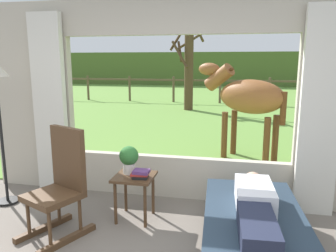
% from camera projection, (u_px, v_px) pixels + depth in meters
% --- Properties ---
extents(back_wall_with_window, '(5.20, 0.12, 2.55)m').
position_uv_depth(back_wall_with_window, '(176.00, 104.00, 4.21)').
color(back_wall_with_window, '#BCB29E').
rests_on(back_wall_with_window, ground_plane).
extents(curtain_panel_left, '(0.44, 0.10, 2.40)m').
position_uv_depth(curtain_panel_left, '(50.00, 105.00, 4.43)').
color(curtain_panel_left, silver).
rests_on(curtain_panel_left, ground_plane).
extents(curtain_panel_right, '(0.44, 0.10, 2.40)m').
position_uv_depth(curtain_panel_right, '(320.00, 114.00, 3.74)').
color(curtain_panel_right, silver).
rests_on(curtain_panel_right, ground_plane).
extents(outdoor_pasture_lawn, '(36.00, 21.68, 0.02)m').
position_uv_depth(outdoor_pasture_lawn, '(221.00, 101.00, 14.90)').
color(outdoor_pasture_lawn, olive).
rests_on(outdoor_pasture_lawn, ground_plane).
extents(distant_hill_ridge, '(36.00, 2.00, 2.40)m').
position_uv_depth(distant_hill_ridge, '(229.00, 69.00, 24.11)').
color(distant_hill_ridge, '#4A612B').
rests_on(distant_hill_ridge, ground_plane).
extents(recliner_sofa, '(1.01, 1.75, 0.42)m').
position_uv_depth(recliner_sofa, '(253.00, 233.00, 3.06)').
color(recliner_sofa, black).
rests_on(recliner_sofa, ground_plane).
extents(reclining_person, '(0.38, 1.44, 0.22)m').
position_uv_depth(reclining_person, '(255.00, 205.00, 2.95)').
color(reclining_person, silver).
rests_on(reclining_person, recliner_sofa).
extents(rocking_chair, '(0.70, 0.81, 1.12)m').
position_uv_depth(rocking_chair, '(61.00, 184.00, 3.41)').
color(rocking_chair, '#4C331E').
rests_on(rocking_chair, ground_plane).
extents(side_table, '(0.44, 0.44, 0.52)m').
position_uv_depth(side_table, '(135.00, 183.00, 3.74)').
color(side_table, '#4C331E').
rests_on(side_table, ground_plane).
extents(potted_plant, '(0.22, 0.22, 0.32)m').
position_uv_depth(potted_plant, '(129.00, 158.00, 3.76)').
color(potted_plant, silver).
rests_on(potted_plant, side_table).
extents(book_stack, '(0.20, 0.16, 0.09)m').
position_uv_depth(book_stack, '(141.00, 174.00, 3.63)').
color(book_stack, black).
rests_on(book_stack, side_table).
extents(horse, '(1.72, 1.25, 1.73)m').
position_uv_depth(horse, '(247.00, 97.00, 5.85)').
color(horse, brown).
rests_on(horse, outdoor_pasture_lawn).
extents(pasture_tree, '(1.47, 1.34, 3.27)m').
position_uv_depth(pasture_tree, '(188.00, 66.00, 11.86)').
color(pasture_tree, '#4C3823').
rests_on(pasture_tree, outdoor_pasture_lawn).
extents(pasture_fence_line, '(16.10, 0.10, 1.10)m').
position_uv_depth(pasture_fence_line, '(220.00, 86.00, 13.89)').
color(pasture_fence_line, brown).
rests_on(pasture_fence_line, outdoor_pasture_lawn).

